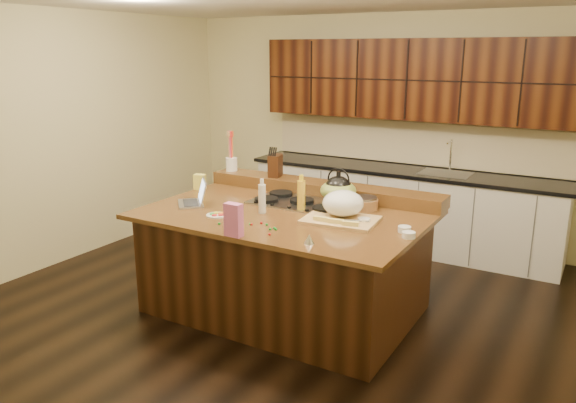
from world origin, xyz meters
The scene contains 35 objects.
room centered at (0.00, 0.00, 1.35)m, with size 5.52×5.02×2.72m.
island centered at (0.00, 0.00, 0.46)m, with size 2.40×1.60×0.92m.
back_ledge centered at (0.00, 0.70, 0.98)m, with size 2.40×0.30×0.12m, color black.
cooktop centered at (0.00, 0.30, 0.94)m, with size 0.92×0.52×0.05m.
back_counter centered at (0.30, 2.23, 0.98)m, with size 3.70×0.66×2.40m.
kettle centered at (0.30, 0.43, 1.08)m, with size 0.25×0.25×0.22m, color black.
green_bowl centered at (0.30, 0.43, 1.05)m, with size 0.33×0.33×0.18m, color olive.
laptop centered at (-0.83, -0.19, 0.98)m, with size 0.40×0.40×0.22m.
oil_bottle centered at (0.11, 0.09, 1.06)m, with size 0.07×0.07×0.27m, color gold.
vinegar_bottle centered at (-0.15, -0.13, 1.04)m, with size 0.06×0.06×0.25m, color silver.
wooden_tray centered at (0.52, 0.04, 1.03)m, with size 0.63×0.50×0.24m.
ramekin_a centered at (1.15, -0.13, 0.94)m, with size 0.10×0.10×0.04m, color white.
ramekin_b centered at (0.73, 0.02, 0.94)m, with size 0.10×0.10×0.04m, color white.
ramekin_c centered at (1.08, -0.02, 0.94)m, with size 0.10×0.10×0.04m, color white.
strainer_bowl centered at (0.56, 0.43, 0.97)m, with size 0.24×0.24×0.09m, color #996B3F.
kitchen_timer centered at (0.57, -0.63, 0.96)m, with size 0.08×0.08×0.07m, color silver.
pink_bag centered at (0.00, -0.76, 1.05)m, with size 0.14×0.07×0.25m, color #D0629E.
candy_plate centered at (-0.43, -0.40, 0.93)m, with size 0.18×0.18×0.01m, color white.
package_box centered at (-1.15, 0.26, 1.00)m, with size 0.11×0.08×0.15m, color #E7DC51.
utensil_crock centered at (-1.07, 0.70, 1.11)m, with size 0.12×0.12×0.14m, color white.
knife_block centered at (-0.53, 0.70, 1.15)m, with size 0.11×0.18×0.22m, color black.
gumdrop_0 centered at (-0.05, -0.61, 0.93)m, with size 0.02×0.02×0.02m, color red.
gumdrop_1 centered at (-0.15, -0.49, 0.93)m, with size 0.02×0.02×0.02m, color #198C26.
gumdrop_2 centered at (-0.11, -0.60, 0.93)m, with size 0.02×0.02×0.02m, color red.
gumdrop_3 centered at (0.16, -0.50, 0.93)m, with size 0.02×0.02×0.02m, color #198C26.
gumdrop_4 centered at (-0.14, -0.52, 0.93)m, with size 0.02×0.02×0.02m, color red.
gumdrop_5 centered at (0.18, -0.47, 0.93)m, with size 0.02×0.02×0.02m, color #198C26.
gumdrop_6 centered at (0.02, -0.40, 0.93)m, with size 0.02×0.02×0.02m, color red.
gumdrop_7 centered at (0.08, -0.42, 0.93)m, with size 0.02×0.02×0.02m, color #198C26.
gumdrop_8 centered at (0.22, -0.61, 0.93)m, with size 0.02×0.02×0.02m, color red.
gumdrop_9 centered at (-0.04, -0.47, 0.93)m, with size 0.02×0.02×0.02m, color #198C26.
gumdrop_10 centered at (-0.13, -0.53, 0.93)m, with size 0.02×0.02×0.02m, color red.
gumdrop_11 centered at (0.20, -0.48, 0.93)m, with size 0.02×0.02×0.02m, color #198C26.
gumdrop_12 centered at (-0.03, -0.47, 0.93)m, with size 0.02×0.02×0.02m, color red.
gumdrop_13 centered at (-0.26, -0.59, 0.93)m, with size 0.02×0.02×0.02m, color #198C26.
Camera 1 is at (2.38, -4.01, 2.27)m, focal length 35.00 mm.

